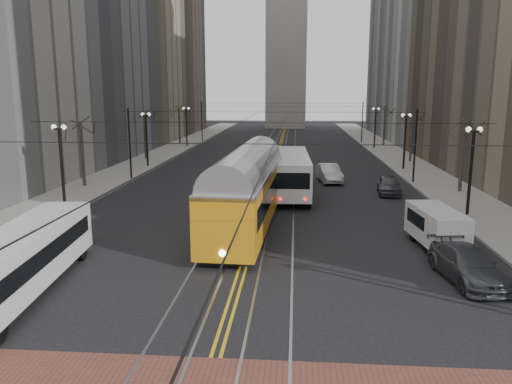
% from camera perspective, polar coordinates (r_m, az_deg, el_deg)
% --- Properties ---
extents(ground, '(260.00, 260.00, 0.00)m').
position_cam_1_polar(ground, '(17.07, -4.11, -16.75)').
color(ground, black).
rests_on(ground, ground).
extents(sidewalk_left, '(5.00, 140.00, 0.15)m').
position_cam_1_polar(sidewalk_left, '(62.85, -11.57, 3.84)').
color(sidewalk_left, gray).
rests_on(sidewalk_left, ground).
extents(sidewalk_right, '(5.00, 140.00, 0.15)m').
position_cam_1_polar(sidewalk_right, '(61.71, 16.34, 3.48)').
color(sidewalk_right, gray).
rests_on(sidewalk_right, ground).
extents(streetcar_rails, '(4.80, 130.00, 0.02)m').
position_cam_1_polar(streetcar_rails, '(60.46, 2.26, 3.70)').
color(streetcar_rails, gray).
rests_on(streetcar_rails, ground).
extents(centre_lines, '(0.42, 130.00, 0.01)m').
position_cam_1_polar(centre_lines, '(60.46, 2.26, 3.71)').
color(centre_lines, gold).
rests_on(centre_lines, ground).
extents(building_left_mid, '(16.00, 20.00, 34.00)m').
position_cam_1_polar(building_left_mid, '(67.55, -20.97, 18.26)').
color(building_left_mid, slate).
rests_on(building_left_mid, ground).
extents(building_left_far, '(16.00, 20.00, 40.00)m').
position_cam_1_polar(building_left_far, '(105.34, -11.38, 17.65)').
color(building_left_far, brown).
rests_on(building_left_far, ground).
extents(building_right_mid, '(16.00, 20.00, 34.00)m').
position_cam_1_polar(building_right_mid, '(65.75, 26.49, 18.05)').
color(building_right_mid, brown).
rests_on(building_right_mid, ground).
extents(building_right_far, '(16.00, 20.00, 40.00)m').
position_cam_1_polar(building_right_far, '(104.19, 18.19, 17.40)').
color(building_right_far, slate).
rests_on(building_right_far, ground).
extents(lamp_posts, '(27.60, 57.20, 5.60)m').
position_cam_1_polar(lamp_posts, '(44.00, 1.43, 4.51)').
color(lamp_posts, black).
rests_on(lamp_posts, ground).
extents(street_trees, '(31.68, 53.28, 5.60)m').
position_cam_1_polar(street_trees, '(50.46, 1.84, 5.39)').
color(street_trees, '#382D23').
rests_on(street_trees, ground).
extents(trolley_wires, '(25.96, 120.00, 6.60)m').
position_cam_1_polar(trolley_wires, '(49.95, 1.82, 6.45)').
color(trolley_wires, black).
rests_on(trolley_wires, ground).
extents(transit_bus, '(3.16, 10.74, 2.65)m').
position_cam_1_polar(transit_bus, '(22.28, -25.11, -7.29)').
color(transit_bus, silver).
rests_on(transit_bus, ground).
extents(streetcar, '(3.64, 15.87, 3.71)m').
position_cam_1_polar(streetcar, '(29.97, -1.03, -0.55)').
color(streetcar, orange).
rests_on(streetcar, ground).
extents(rear_bus, '(3.01, 12.30, 3.19)m').
position_cam_1_polar(rear_bus, '(39.93, 4.04, 2.04)').
color(rear_bus, white).
rests_on(rear_bus, ground).
extents(cargo_van, '(2.31, 4.86, 2.07)m').
position_cam_1_polar(cargo_van, '(27.76, 19.88, -3.94)').
color(cargo_van, silver).
rests_on(cargo_van, ground).
extents(sedan_grey, '(2.14, 4.45, 1.46)m').
position_cam_1_polar(sedan_grey, '(41.36, 14.94, 0.79)').
color(sedan_grey, '#46494F').
rests_on(sedan_grey, ground).
extents(sedan_silver, '(2.37, 5.04, 1.60)m').
position_cam_1_polar(sedan_silver, '(45.88, 8.33, 2.15)').
color(sedan_silver, '#B7BBBF').
rests_on(sedan_silver, ground).
extents(sedan_parked, '(2.66, 5.19, 1.44)m').
position_cam_1_polar(sedan_parked, '(23.59, 23.00, -7.64)').
color(sedan_parked, '#3F4146').
rests_on(sedan_parked, ground).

